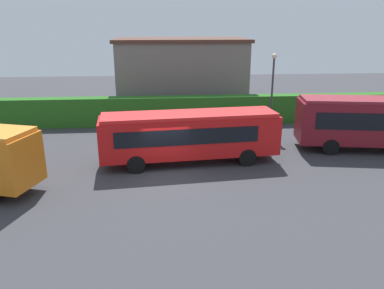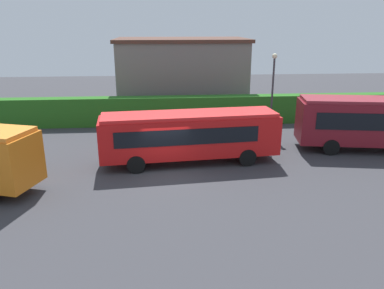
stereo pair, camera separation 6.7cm
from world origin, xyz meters
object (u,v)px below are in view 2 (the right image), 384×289
(bus_maroon, at_px, (379,121))
(person_right, at_px, (359,126))
(bus_red, at_px, (190,134))
(person_far, at_px, (374,124))
(lamppost, at_px, (273,85))

(bus_maroon, bearing_deg, person_right, 93.21)
(bus_maroon, height_order, person_right, bus_maroon)
(bus_red, relative_size, person_right, 6.34)
(bus_red, height_order, person_far, bus_red)
(person_far, relative_size, lamppost, 0.30)
(bus_red, xyz_separation_m, person_right, (12.27, 4.00, -0.86))
(person_right, bearing_deg, lamppost, 99.40)
(bus_maroon, xyz_separation_m, lamppost, (-5.62, 4.38, 1.66))
(bus_red, bearing_deg, lamppost, 36.18)
(lamppost, bearing_deg, person_far, -11.44)
(bus_red, distance_m, person_far, 14.12)
(person_far, bearing_deg, lamppost, -145.03)
(person_right, xyz_separation_m, person_far, (1.19, 0.21, 0.06))
(person_right, relative_size, person_far, 0.94)
(person_far, bearing_deg, bus_red, -116.23)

